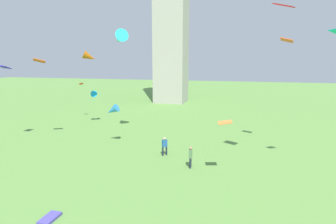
{
  "coord_description": "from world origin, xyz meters",
  "views": [
    {
      "loc": [
        9.05,
        -6.29,
        8.81
      ],
      "look_at": [
        2.33,
        18.0,
        4.09
      ],
      "focal_mm": 28.87,
      "sensor_mm": 36.0,
      "label": 1
    }
  ],
  "objects_px": {
    "person_1": "(190,156)",
    "kite_flying_10": "(120,38)",
    "kite_flying_6": "(112,110)",
    "kite_flying_9": "(89,57)",
    "kite_flying_0": "(4,67)",
    "person_2": "(165,145)",
    "kite_flying_2": "(39,61)",
    "kite_flying_5": "(336,31)",
    "kite_flying_1": "(95,95)",
    "kite_bundle_0": "(50,218)",
    "kite_flying_3": "(225,122)",
    "kite_flying_4": "(284,5)",
    "kite_flying_8": "(81,84)",
    "kite_flying_7": "(287,40)"
  },
  "relations": [
    {
      "from": "person_1",
      "to": "kite_flying_10",
      "type": "relative_size",
      "value": 0.64
    },
    {
      "from": "kite_flying_6",
      "to": "kite_flying_9",
      "type": "xyz_separation_m",
      "value": [
        -5.82,
        5.59,
        5.68
      ]
    },
    {
      "from": "person_1",
      "to": "kite_flying_0",
      "type": "distance_m",
      "value": 21.76
    },
    {
      "from": "person_2",
      "to": "kite_flying_2",
      "type": "xyz_separation_m",
      "value": [
        -14.13,
        0.89,
        7.89
      ]
    },
    {
      "from": "kite_flying_5",
      "to": "kite_flying_1",
      "type": "bearing_deg",
      "value": 116.14
    },
    {
      "from": "person_1",
      "to": "kite_bundle_0",
      "type": "height_order",
      "value": "person_1"
    },
    {
      "from": "person_2",
      "to": "kite_flying_10",
      "type": "relative_size",
      "value": 0.63
    },
    {
      "from": "person_1",
      "to": "person_2",
      "type": "xyz_separation_m",
      "value": [
        -2.92,
        2.28,
        -0.01
      ]
    },
    {
      "from": "kite_flying_2",
      "to": "kite_flying_3",
      "type": "xyz_separation_m",
      "value": [
        19.85,
        -4.48,
        -4.54
      ]
    },
    {
      "from": "kite_flying_5",
      "to": "kite_bundle_0",
      "type": "relative_size",
      "value": 0.83
    },
    {
      "from": "kite_flying_2",
      "to": "kite_bundle_0",
      "type": "relative_size",
      "value": 1.13
    },
    {
      "from": "kite_flying_0",
      "to": "kite_flying_4",
      "type": "xyz_separation_m",
      "value": [
        26.94,
        -1.32,
        4.52
      ]
    },
    {
      "from": "person_1",
      "to": "kite_bundle_0",
      "type": "xyz_separation_m",
      "value": [
        -6.24,
        -9.68,
        -0.94
      ]
    },
    {
      "from": "kite_flying_8",
      "to": "person_2",
      "type": "bearing_deg",
      "value": -137.3
    },
    {
      "from": "person_1",
      "to": "kite_flying_10",
      "type": "xyz_separation_m",
      "value": [
        -9.98,
        8.11,
        10.41
      ]
    },
    {
      "from": "kite_flying_0",
      "to": "kite_flying_1",
      "type": "bearing_deg",
      "value": 150.88
    },
    {
      "from": "person_2",
      "to": "kite_flying_7",
      "type": "bearing_deg",
      "value": -19.54
    },
    {
      "from": "kite_flying_4",
      "to": "kite_flying_9",
      "type": "distance_m",
      "value": 23.76
    },
    {
      "from": "kite_flying_2",
      "to": "kite_flying_6",
      "type": "distance_m",
      "value": 9.4
    },
    {
      "from": "person_2",
      "to": "kite_flying_1",
      "type": "distance_m",
      "value": 18.06
    },
    {
      "from": "kite_bundle_0",
      "to": "kite_flying_10",
      "type": "bearing_deg",
      "value": 101.87
    },
    {
      "from": "kite_flying_0",
      "to": "kite_flying_10",
      "type": "relative_size",
      "value": 0.49
    },
    {
      "from": "person_1",
      "to": "person_2",
      "type": "distance_m",
      "value": 3.71
    },
    {
      "from": "kite_flying_9",
      "to": "kite_bundle_0",
      "type": "bearing_deg",
      "value": 169.78
    },
    {
      "from": "kite_flying_2",
      "to": "kite_flying_7",
      "type": "bearing_deg",
      "value": -26.58
    },
    {
      "from": "kite_flying_2",
      "to": "kite_flying_4",
      "type": "xyz_separation_m",
      "value": [
        23.55,
        -2.63,
        3.87
      ]
    },
    {
      "from": "person_1",
      "to": "kite_flying_5",
      "type": "distance_m",
      "value": 14.21
    },
    {
      "from": "kite_flying_2",
      "to": "kite_flying_4",
      "type": "relative_size",
      "value": 0.9
    },
    {
      "from": "kite_flying_3",
      "to": "kite_flying_4",
      "type": "distance_m",
      "value": 9.36
    },
    {
      "from": "kite_flying_7",
      "to": "person_1",
      "type": "bearing_deg",
      "value": -116.23
    },
    {
      "from": "kite_flying_1",
      "to": "kite_flying_4",
      "type": "distance_m",
      "value": 27.98
    },
    {
      "from": "kite_bundle_0",
      "to": "kite_flying_6",
      "type": "bearing_deg",
      "value": 102.3
    },
    {
      "from": "kite_flying_4",
      "to": "kite_flying_5",
      "type": "bearing_deg",
      "value": 32.53
    },
    {
      "from": "kite_flying_6",
      "to": "kite_flying_8",
      "type": "xyz_separation_m",
      "value": [
        -10.87,
        11.11,
        1.73
      ]
    },
    {
      "from": "kite_flying_6",
      "to": "kite_flying_5",
      "type": "bearing_deg",
      "value": 78.58
    },
    {
      "from": "person_1",
      "to": "kite_flying_6",
      "type": "bearing_deg",
      "value": 58.65
    },
    {
      "from": "person_1",
      "to": "kite_flying_0",
      "type": "relative_size",
      "value": 1.32
    },
    {
      "from": "kite_flying_2",
      "to": "kite_flying_6",
      "type": "height_order",
      "value": "kite_flying_2"
    },
    {
      "from": "kite_flying_9",
      "to": "person_1",
      "type": "bearing_deg",
      "value": -157.76
    },
    {
      "from": "kite_flying_7",
      "to": "kite_flying_9",
      "type": "height_order",
      "value": "kite_flying_7"
    },
    {
      "from": "kite_flying_0",
      "to": "kite_flying_4",
      "type": "bearing_deg",
      "value": 75.82
    },
    {
      "from": "kite_flying_2",
      "to": "kite_flying_10",
      "type": "bearing_deg",
      "value": -0.77
    },
    {
      "from": "kite_flying_0",
      "to": "kite_flying_2",
      "type": "xyz_separation_m",
      "value": [
        3.4,
        1.31,
        0.65
      ]
    },
    {
      "from": "kite_flying_1",
      "to": "kite_flying_8",
      "type": "relative_size",
      "value": 1.91
    },
    {
      "from": "kite_flying_9",
      "to": "kite_flying_10",
      "type": "relative_size",
      "value": 0.75
    },
    {
      "from": "kite_flying_7",
      "to": "kite_flying_5",
      "type": "bearing_deg",
      "value": -47.71
    },
    {
      "from": "person_1",
      "to": "kite_flying_5",
      "type": "relative_size",
      "value": 1.72
    },
    {
      "from": "person_2",
      "to": "kite_flying_9",
      "type": "height_order",
      "value": "kite_flying_9"
    },
    {
      "from": "kite_flying_0",
      "to": "kite_flying_7",
      "type": "bearing_deg",
      "value": 89.24
    },
    {
      "from": "kite_flying_7",
      "to": "kite_flying_8",
      "type": "xyz_separation_m",
      "value": [
        -27.92,
        8.22,
        -5.36
      ]
    }
  ]
}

